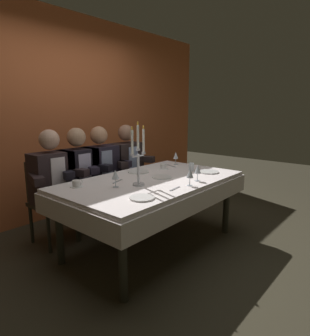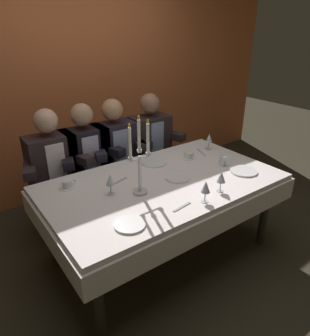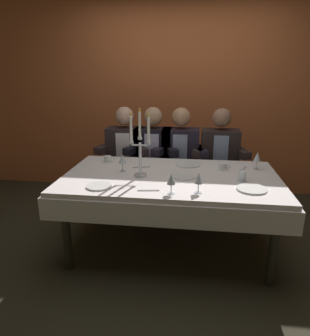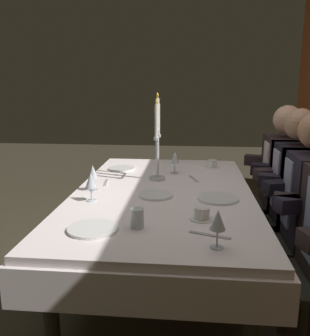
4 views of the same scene
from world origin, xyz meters
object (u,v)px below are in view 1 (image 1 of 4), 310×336
object	(u,v)px
wine_glass_2	(115,175)
seated_diner_3	(126,163)
dining_table	(152,190)
dinner_plate_0	(142,198)
dinner_plate_3	(138,172)
seated_diner_2	(100,168)
seated_diner_0	(52,177)
coffee_cup_0	(163,167)
wine_glass_1	(176,156)
wine_glass_0	(198,169)
seated_diner_1	(78,172)
candelabra	(138,160)
wine_glass_3	(190,174)
coffee_cup_1	(77,184)
water_tumbler_0	(191,167)
dinner_plate_2	(162,177)
dinner_plate_1	(208,172)

from	to	relation	value
wine_glass_2	seated_diner_3	size ratio (longest dim) A/B	0.13
dining_table	dinner_plate_0	xyz separation A→B (m)	(-0.55, -0.37, 0.13)
dinner_plate_3	seated_diner_2	size ratio (longest dim) A/B	0.19
dinner_plate_0	seated_diner_0	xyz separation A→B (m)	(-0.06, 1.25, -0.01)
coffee_cup_0	wine_glass_1	bearing A→B (deg)	9.49
wine_glass_0	wine_glass_2	bearing A→B (deg)	147.14
coffee_cup_0	seated_diner_2	world-z (taller)	seated_diner_2
wine_glass_2	seated_diner_1	xyz separation A→B (m)	(0.17, 0.83, -0.12)
wine_glass_1	seated_diner_2	world-z (taller)	seated_diner_2
candelabra	seated_diner_3	world-z (taller)	candelabra
dinner_plate_0	seated_diner_3	distance (m)	1.63
wine_glass_3	coffee_cup_1	xyz separation A→B (m)	(-0.71, 0.78, -0.09)
wine_glass_1	seated_diner_0	bearing A→B (deg)	156.56
dining_table	wine_glass_3	xyz separation A→B (m)	(0.04, -0.44, 0.24)
wine_glass_1	water_tumbler_0	distance (m)	0.41
dining_table	dinner_plate_0	bearing A→B (deg)	-146.13
dinner_plate_0	wine_glass_1	distance (m)	1.49
coffee_cup_0	seated_diner_0	distance (m)	1.27
coffee_cup_1	seated_diner_2	world-z (taller)	seated_diner_2
dining_table	seated_diner_1	xyz separation A→B (m)	(-0.28, 0.89, 0.11)
candelabra	water_tumbler_0	bearing A→B (deg)	-1.02
dinner_plate_2	seated_diner_3	size ratio (longest dim) A/B	0.17
coffee_cup_0	seated_diner_3	size ratio (longest dim) A/B	0.11
seated_diner_1	seated_diner_2	size ratio (longest dim) A/B	1.00
dining_table	wine_glass_2	bearing A→B (deg)	173.31
seated_diner_2	dinner_plate_2	bearing A→B (deg)	-85.33
coffee_cup_0	seated_diner_2	size ratio (longest dim) A/B	0.11
wine_glass_1	wine_glass_2	xyz separation A→B (m)	(-1.24, -0.23, -0.00)
seated_diner_1	seated_diner_3	bearing A→B (deg)	0.00
dinner_plate_0	dinner_plate_2	size ratio (longest dim) A/B	0.98
dining_table	water_tumbler_0	bearing A→B (deg)	-7.10
dinner_plate_2	dinner_plate_1	bearing A→B (deg)	-23.91
water_tumbler_0	dinner_plate_2	bearing A→B (deg)	175.28
dinner_plate_2	seated_diner_3	xyz separation A→B (m)	(0.37, 0.92, -0.01)
seated_diner_2	dinner_plate_3	bearing A→B (deg)	-79.37
dining_table	candelabra	size ratio (longest dim) A/B	3.25
coffee_cup_0	wine_glass_2	bearing A→B (deg)	-169.25
coffee_cup_0	seated_diner_0	world-z (taller)	seated_diner_0
candelabra	water_tumbler_0	size ratio (longest dim) A/B	6.43
dinner_plate_2	wine_glass_2	world-z (taller)	wine_glass_2
candelabra	dinner_plate_2	xyz separation A→B (m)	(0.38, 0.03, -0.24)
dining_table	candelabra	world-z (taller)	candelabra
dinner_plate_2	seated_diner_3	bearing A→B (deg)	67.97
seated_diner_3	dinner_plate_2	bearing A→B (deg)	-112.03
wine_glass_2	dinner_plate_0	bearing A→B (deg)	-102.90
seated_diner_2	seated_diner_3	size ratio (longest dim) A/B	1.00
dinner_plate_0	water_tumbler_0	world-z (taller)	water_tumbler_0
wine_glass_1	wine_glass_3	world-z (taller)	same
wine_glass_0	water_tumbler_0	bearing A→B (deg)	40.85
wine_glass_1	coffee_cup_1	size ratio (longest dim) A/B	1.24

